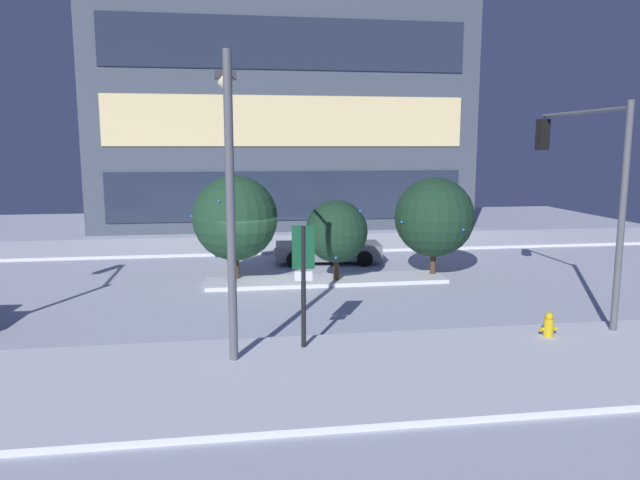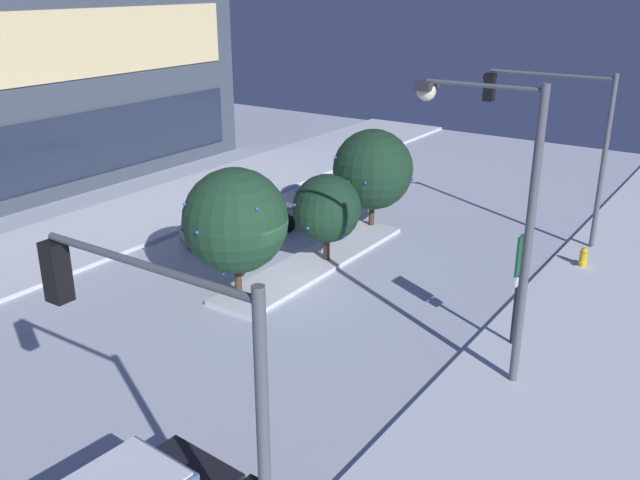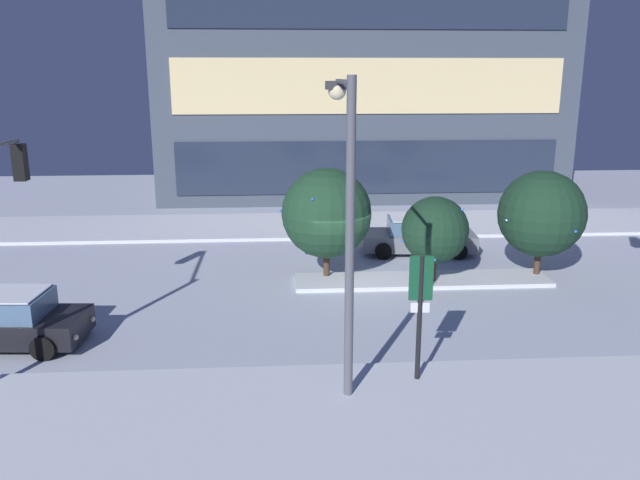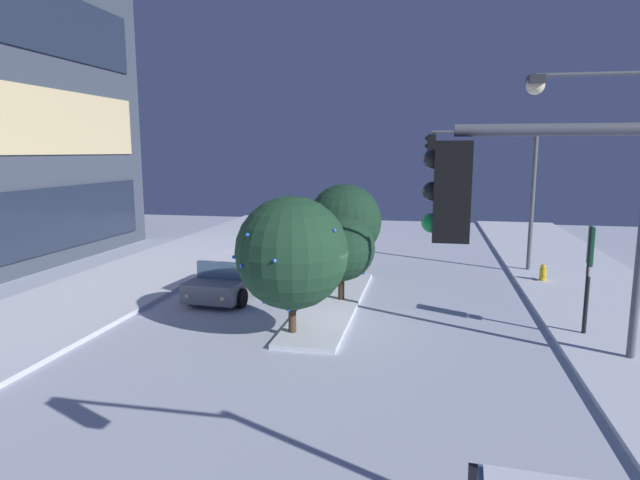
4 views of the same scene
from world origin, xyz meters
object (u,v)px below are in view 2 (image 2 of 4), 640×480
Objects in this scene: traffic_light_corner_near_left at (167,367)px; car_far at (242,219)px; decorated_tree_median at (235,221)px; decorated_tree_right_of_median at (327,209)px; street_lamp_arched at (496,191)px; decorated_tree_left_of_median at (373,170)px; parking_info_sign at (519,277)px; traffic_light_corner_near_right at (554,124)px; fire_hydrant at (583,259)px.

car_far is at bearing -53.33° from traffic_light_corner_near_left.
decorated_tree_right_of_median is (3.68, -0.81, -0.47)m from decorated_tree_median.
street_lamp_arched is 1.84× the size of decorated_tree_left_of_median.
car_far is at bearing 85.08° from decorated_tree_right_of_median.
parking_info_sign is at bearing -127.83° from decorated_tree_left_of_median.
traffic_light_corner_near_right is 1.60× the size of decorated_tree_left_of_median.
parking_info_sign is 1.02× the size of decorated_tree_right_of_median.
parking_info_sign is 0.82× the size of decorated_tree_left_of_median.
parking_info_sign is (1.74, -0.20, -2.67)m from street_lamp_arched.
fire_hydrant is (-2.01, -2.04, -3.99)m from traffic_light_corner_near_right.
traffic_light_corner_near_left is at bearing 82.91° from parking_info_sign.
car_far is 1.19× the size of decorated_tree_median.
decorated_tree_left_of_median is at bearing -34.70° from parking_info_sign.
parking_info_sign is at bearing -106.27° from decorated_tree_right_of_median.
traffic_light_corner_near_right is 11.93m from decorated_tree_median.
decorated_tree_left_of_median is (7.61, -0.29, -0.07)m from decorated_tree_median.
decorated_tree_right_of_median is at bearing -12.39° from decorated_tree_median.
decorated_tree_median is (-10.01, 6.19, -1.94)m from traffic_light_corner_near_right.
street_lamp_arched is 2.29× the size of decorated_tree_right_of_median.
car_far is at bearing -21.74° from street_lamp_arched.
decorated_tree_right_of_median is (2.13, 7.29, -0.08)m from parking_info_sign.
street_lamp_arched is at bearing -118.59° from decorated_tree_right_of_median.
parking_info_sign is at bearing -97.55° from street_lamp_arched.
street_lamp_arched is 9.27m from fire_hydrant.
decorated_tree_right_of_median is (-0.35, -4.03, 1.25)m from car_far.
parking_info_sign is at bearing -100.22° from traffic_light_corner_near_left.
car_far is at bearing 135.60° from decorated_tree_left_of_median.
decorated_tree_left_of_median is at bearing 7.47° from decorated_tree_right_of_median.
traffic_light_corner_near_right reaches higher than parking_info_sign.
traffic_light_corner_near_right is 4.91m from fire_hydrant.
decorated_tree_median is at bearing 43.36° from car_far.
decorated_tree_right_of_median is (12.38, 5.45, -1.92)m from traffic_light_corner_near_left.
fire_hydrant is (16.70, -1.98, -3.50)m from traffic_light_corner_near_left.
decorated_tree_median is at bearing 167.61° from decorated_tree_right_of_median.
traffic_light_corner_near_left reaches higher than parking_info_sign.
street_lamp_arched reaches higher than traffic_light_corner_near_right.
car_far is at bearing 38.69° from decorated_tree_median.
car_far is 11.74m from traffic_light_corner_near_right.
parking_info_sign is (-8.46, -1.91, -2.33)m from traffic_light_corner_near_right.
traffic_light_corner_near_left reaches higher than decorated_tree_median.
decorated_tree_right_of_median is (-6.33, 5.39, -2.41)m from traffic_light_corner_near_right.
traffic_light_corner_near_right reaches higher than fire_hydrant.
decorated_tree_right_of_median is at bearing -172.53° from decorated_tree_left_of_median.
fire_hydrant is 0.20× the size of decorated_tree_left_of_median.
traffic_light_corner_near_left is 17.18m from fire_hydrant.
decorated_tree_left_of_median reaches higher than fire_hydrant.
traffic_light_corner_near_right is at bearing -40.38° from decorated_tree_right_of_median.
decorated_tree_left_of_median reaches higher than parking_info_sign.
parking_info_sign is at bearing 82.33° from car_far.
decorated_tree_right_of_median is at bearing -66.25° from traffic_light_corner_near_left.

